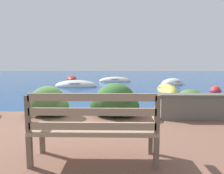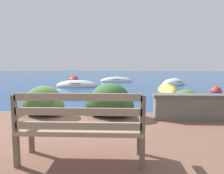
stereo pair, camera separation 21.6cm
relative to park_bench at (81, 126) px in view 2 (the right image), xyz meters
name	(u,v)px [view 2 (the right image)]	position (x,y,z in m)	size (l,w,h in m)	color
ground_plane	(83,120)	(-0.48, 2.74, -0.71)	(80.00, 80.00, 0.00)	navy
park_bench	(81,126)	(0.00, 0.00, 0.00)	(1.61, 0.48, 0.93)	brown
stone_wall	(190,107)	(2.13, 2.13, -0.19)	(1.73, 0.39, 0.58)	#666056
hedge_clump_left	(43,103)	(-1.40, 2.33, -0.17)	(1.08, 0.78, 0.74)	#426B33
hedge_clump_centre	(109,102)	(0.25, 2.30, -0.13)	(1.20, 0.86, 0.82)	#2D5628
hedge_clump_right	(185,104)	(2.13, 2.51, -0.21)	(0.94, 0.68, 0.64)	#426B33
rowboat_nearest	(167,90)	(3.10, 8.51, -0.65)	(0.98, 2.78, 0.69)	#DBC64C
rowboat_mid	(77,86)	(-2.36, 10.58, -0.64)	(2.75, 1.22, 0.79)	silver
rowboat_far	(173,84)	(4.39, 12.10, -0.63)	(2.51, 2.58, 0.82)	silver
rowboat_outer	(116,81)	(0.20, 14.54, -0.64)	(2.76, 1.18, 0.74)	silver
rowboat_distant	(73,79)	(-4.10, 16.99, -0.65)	(1.61, 2.95, 0.68)	#9E2D28
mooring_buoy	(216,91)	(5.47, 7.93, -0.61)	(0.59, 0.59, 0.54)	red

